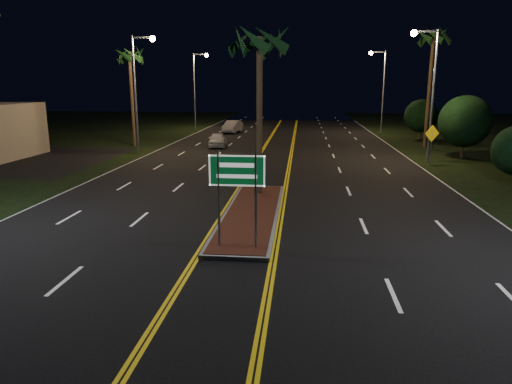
# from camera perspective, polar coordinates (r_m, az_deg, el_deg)

# --- Properties ---
(ground) EXTENTS (120.00, 120.00, 0.00)m
(ground) POSITION_cam_1_polar(r_m,az_deg,el_deg) (12.65, -4.10, -11.81)
(ground) COLOR black
(ground) RESTS_ON ground
(median_island) EXTENTS (2.25, 10.25, 0.17)m
(median_island) POSITION_cam_1_polar(r_m,az_deg,el_deg) (19.14, -0.56, -2.72)
(median_island) COLOR gray
(median_island) RESTS_ON ground
(highway_sign) EXTENTS (1.80, 0.08, 3.20)m
(highway_sign) POSITION_cam_1_polar(r_m,az_deg,el_deg) (14.53, -2.39, 1.53)
(highway_sign) COLOR gray
(highway_sign) RESTS_ON ground
(streetlight_left_mid) EXTENTS (1.91, 0.44, 9.00)m
(streetlight_left_mid) POSITION_cam_1_polar(r_m,az_deg,el_deg) (37.48, -14.37, 13.33)
(streetlight_left_mid) COLOR gray
(streetlight_left_mid) RESTS_ON ground
(streetlight_left_far) EXTENTS (1.91, 0.44, 9.00)m
(streetlight_left_far) POSITION_cam_1_polar(r_m,az_deg,el_deg) (56.71, -7.35, 13.46)
(streetlight_left_far) COLOR gray
(streetlight_left_far) RESTS_ON ground
(streetlight_right_mid) EXTENTS (1.91, 0.44, 9.00)m
(streetlight_right_mid) POSITION_cam_1_polar(r_m,az_deg,el_deg) (34.38, 20.75, 12.94)
(streetlight_right_mid) COLOR gray
(streetlight_right_mid) RESTS_ON ground
(streetlight_right_far) EXTENTS (1.91, 0.44, 9.00)m
(streetlight_right_far) POSITION_cam_1_polar(r_m,az_deg,el_deg) (53.97, 15.29, 13.13)
(streetlight_right_far) COLOR gray
(streetlight_right_far) RESTS_ON ground
(palm_median) EXTENTS (2.40, 2.40, 8.30)m
(palm_median) POSITION_cam_1_polar(r_m,az_deg,el_deg) (21.96, 0.44, 18.28)
(palm_median) COLOR #382819
(palm_median) RESTS_ON ground
(palm_left_far) EXTENTS (2.40, 2.40, 8.80)m
(palm_left_far) POSITION_cam_1_polar(r_m,az_deg,el_deg) (42.06, -15.54, 16.06)
(palm_left_far) COLOR #382819
(palm_left_far) RESTS_ON ground
(palm_right_far) EXTENTS (2.40, 2.40, 10.30)m
(palm_right_far) POSITION_cam_1_polar(r_m,az_deg,el_deg) (42.84, 21.30, 17.48)
(palm_right_far) COLOR #382819
(palm_right_far) RESTS_ON ground
(shrub_mid) EXTENTS (3.78, 3.78, 4.62)m
(shrub_mid) POSITION_cam_1_polar(r_m,az_deg,el_deg) (37.35, 24.67, 8.04)
(shrub_mid) COLOR #382819
(shrub_mid) RESTS_ON ground
(shrub_far) EXTENTS (3.24, 3.24, 3.96)m
(shrub_far) POSITION_cam_1_polar(r_m,az_deg,el_deg) (48.82, 19.92, 8.94)
(shrub_far) COLOR #382819
(shrub_far) RESTS_ON ground
(car_near) EXTENTS (2.40, 4.58, 1.46)m
(car_near) POSITION_cam_1_polar(r_m,az_deg,el_deg) (40.48, -4.86, 6.66)
(car_near) COLOR silver
(car_near) RESTS_ON ground
(car_far) EXTENTS (2.68, 4.96, 1.57)m
(car_far) POSITION_cam_1_polar(r_m,az_deg,el_deg) (52.87, -2.98, 8.29)
(car_far) COLOR #B3B4BE
(car_far) RESTS_ON ground
(warning_sign) EXTENTS (1.04, 0.50, 2.71)m
(warning_sign) POSITION_cam_1_polar(r_m,az_deg,el_deg) (33.31, 21.10, 6.23)
(warning_sign) COLOR gray
(warning_sign) RESTS_ON ground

